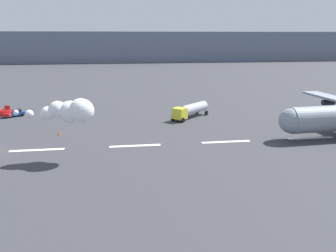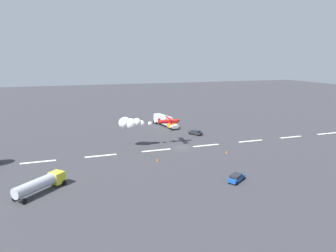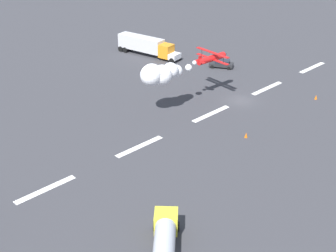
% 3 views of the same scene
% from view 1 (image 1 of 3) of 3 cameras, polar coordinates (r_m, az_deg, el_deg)
% --- Properties ---
extents(runway_stripe_5, '(8.00, 0.90, 0.01)m').
position_cam_1_polar(runway_stripe_5, '(58.64, -19.68, -3.53)').
color(runway_stripe_5, white).
rests_on(runway_stripe_5, ground).
extents(runway_stripe_6, '(8.00, 0.90, 0.01)m').
position_cam_1_polar(runway_stripe_6, '(57.57, -5.14, -3.07)').
color(runway_stripe_6, white).
rests_on(runway_stripe_6, ground).
extents(runway_stripe_7, '(8.00, 0.90, 0.01)m').
position_cam_1_polar(runway_stripe_7, '(60.20, 9.01, -2.43)').
color(runway_stripe_7, white).
rests_on(runway_stripe_7, ground).
extents(runway_stripe_8, '(8.00, 0.90, 0.01)m').
position_cam_1_polar(runway_stripe_8, '(66.08, 21.29, -1.76)').
color(runway_stripe_8, white).
rests_on(runway_stripe_8, ground).
extents(mountain_ridge_distant, '(396.00, 16.00, 19.36)m').
position_cam_1_polar(mountain_ridge_distant, '(244.89, -13.34, 11.81)').
color(mountain_ridge_distant, slate).
rests_on(mountain_ridge_distant, ground).
extents(stunt_biplane_red, '(17.44, 7.06, 3.46)m').
position_cam_1_polar(stunt_biplane_red, '(51.12, -15.35, 2.25)').
color(stunt_biplane_red, red).
extents(fuel_tanker_truck, '(8.96, 8.74, 2.90)m').
position_cam_1_polar(fuel_tanker_truck, '(76.47, 3.49, 2.54)').
color(fuel_tanker_truck, yellow).
rests_on(fuel_tanker_truck, ground).
extents(airport_staff_sedan, '(4.78, 3.99, 1.52)m').
position_cam_1_polar(airport_staff_sedan, '(84.39, -22.89, 1.89)').
color(airport_staff_sedan, '#194CA5').
rests_on(airport_staff_sedan, ground).
extents(traffic_cone_far, '(0.44, 0.44, 0.75)m').
position_cam_1_polar(traffic_cone_far, '(66.26, -16.55, -1.00)').
color(traffic_cone_far, orange).
rests_on(traffic_cone_far, ground).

